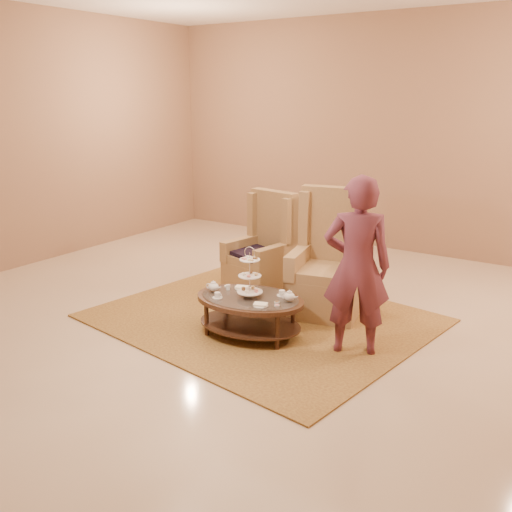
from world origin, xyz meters
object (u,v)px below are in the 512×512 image
Objects in this scene: armchair_right at (328,272)px; tea_table at (250,304)px; armchair_left at (263,258)px; person at (357,267)px.

tea_table is at bearing -120.86° from armchair_right.
armchair_left is (-0.63, 1.22, 0.07)m from tea_table.
armchair_left is 0.89× the size of armchair_right.
armchair_right reaches higher than tea_table.
armchair_right reaches higher than armchair_left.
person is at bearing 4.52° from tea_table.
armchair_right is (0.97, -0.18, 0.05)m from armchair_left.
person is (1.65, -0.99, 0.43)m from armchair_left.
armchair_left is at bearing 156.34° from armchair_right.
tea_table is at bearing -52.81° from armchair_left.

